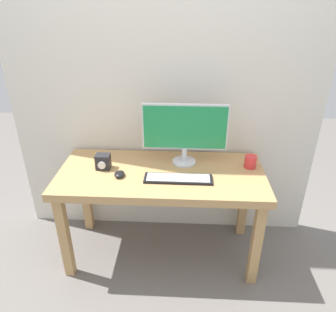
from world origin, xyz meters
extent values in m
plane|color=slate|center=(0.00, 0.00, 0.00)|extent=(6.00, 6.00, 0.00)
cube|color=silver|center=(0.00, 0.35, 1.50)|extent=(2.25, 0.04, 3.00)
cube|color=tan|center=(0.00, 0.00, 0.67)|extent=(1.38, 0.62, 0.05)
cube|color=tan|center=(-0.63, -0.25, 0.32)|extent=(0.06, 0.06, 0.65)
cube|color=tan|center=(0.63, -0.25, 0.32)|extent=(0.06, 0.06, 0.65)
cube|color=tan|center=(-0.63, 0.25, 0.32)|extent=(0.06, 0.06, 0.65)
cube|color=tan|center=(0.63, 0.25, 0.32)|extent=(0.06, 0.06, 0.65)
cylinder|color=silver|center=(0.15, 0.13, 0.71)|extent=(0.16, 0.16, 0.02)
cylinder|color=silver|center=(0.15, 0.13, 0.77)|extent=(0.04, 0.04, 0.10)
cube|color=silver|center=(0.15, 0.15, 0.97)|extent=(0.58, 0.02, 0.32)
cube|color=#1E8C4C|center=(0.15, 0.13, 0.97)|extent=(0.55, 0.01, 0.30)
cube|color=black|center=(0.12, -0.10, 0.71)|extent=(0.44, 0.12, 0.01)
cube|color=silver|center=(0.12, -0.10, 0.72)|extent=(0.40, 0.10, 0.00)
ellipsoid|color=black|center=(-0.27, -0.07, 0.72)|extent=(0.07, 0.09, 0.03)
cube|color=#232328|center=(-0.40, 0.03, 0.75)|extent=(0.09, 0.08, 0.10)
cylinder|color=silver|center=(-0.40, -0.02, 0.75)|extent=(0.05, 0.01, 0.05)
cylinder|color=red|center=(0.60, 0.10, 0.74)|extent=(0.08, 0.08, 0.08)
camera|label=1|loc=(0.14, -1.84, 1.77)|focal=34.11mm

